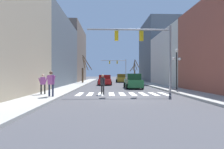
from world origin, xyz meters
TOP-DOWN VIEW (x-y plane):
  - ground_plane at (0.00, 0.00)m, footprint 240.00×240.00m
  - sidewalk_left at (-5.75, 0.00)m, footprint 2.41×90.00m
  - sidewalk_right at (5.75, 0.00)m, footprint 2.41×90.00m
  - building_row_left at (-9.96, 14.49)m, footprint 6.00×40.95m
  - building_row_right at (9.96, 14.56)m, footprint 6.00×37.10m
  - crosswalk_stripes at (-0.00, 1.64)m, footprint 7.65×2.60m
  - traffic_signal_near at (2.10, 2.03)m, footprint 7.40×0.28m
  - traffic_signal_far at (2.13, 37.43)m, footprint 7.35×0.28m
  - street_lamp_right_corner at (5.73, 4.14)m, footprint 0.95×0.36m
  - car_at_intersection at (3.44, 33.92)m, footprint 1.97×4.89m
  - car_parked_right_mid at (-1.60, 14.73)m, footprint 2.20×4.82m
  - car_parked_right_near at (1.78, 23.61)m, footprint 2.15×4.30m
  - car_parked_left_far at (1.87, 7.75)m, footprint 1.98×4.30m
  - pedestrian_near_right_corner at (-6.22, 0.37)m, footprint 0.67×0.28m
  - pedestrian_on_right_sidewalk at (-5.16, -1.04)m, footprint 0.73×0.36m
  - pedestrian_waiting_at_curb at (-1.65, 1.28)m, footprint 0.46×0.64m
  - street_tree_right_near at (6.15, 32.55)m, footprint 2.78×2.20m
  - street_tree_left_far at (-5.55, 19.26)m, footprint 1.84×2.24m

SIDE VIEW (x-z plane):
  - ground_plane at x=0.00m, z-range 0.00..0.00m
  - crosswalk_stripes at x=0.00m, z-range 0.00..0.01m
  - sidewalk_left at x=-5.75m, z-range 0.00..0.15m
  - sidewalk_right at x=5.75m, z-range 0.00..0.15m
  - car_parked_right_mid at x=-1.60m, z-range -0.05..1.54m
  - car_at_intersection at x=3.44m, z-range -0.05..1.58m
  - car_parked_right_near at x=1.78m, z-range -0.06..1.69m
  - car_parked_left_far at x=1.87m, z-range -0.07..1.70m
  - pedestrian_waiting_at_curb at x=-1.65m, z-range 0.15..1.81m
  - pedestrian_near_right_corner at x=-6.22m, z-range 0.29..1.84m
  - pedestrian_on_right_sidewalk at x=-5.16m, z-range 0.31..2.05m
  - street_tree_left_far at x=-5.55m, z-range -0.17..4.96m
  - street_tree_right_near at x=6.15m, z-range 0.00..5.53m
  - street_lamp_right_corner at x=5.73m, z-range 1.01..5.11m
  - traffic_signal_near at x=2.10m, z-range 1.39..7.39m
  - traffic_signal_far at x=2.13m, z-range 1.41..7.50m
  - building_row_right at x=9.96m, z-range -1.40..11.65m
  - building_row_left at x=-9.96m, z-range -0.57..12.36m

